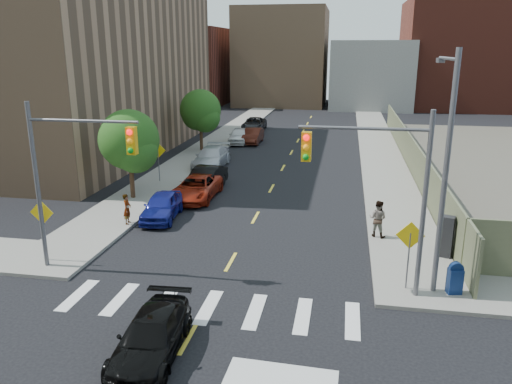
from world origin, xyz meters
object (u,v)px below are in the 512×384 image
at_px(parked_car_grey, 254,124).
at_px(pedestrian_west, 127,209).
at_px(parked_car_red, 197,188).
at_px(mailbox, 455,278).
at_px(payphone, 446,237).
at_px(black_sedan, 151,337).
at_px(parked_car_blue, 162,206).
at_px(parked_car_maroon, 253,136).
at_px(parked_car_black, 205,179).
at_px(pedestrian_east, 378,219).
at_px(parked_car_silver, 211,157).
at_px(parked_car_white, 239,136).

height_order(parked_car_grey, pedestrian_west, pedestrian_west).
distance_m(parked_car_red, parked_car_grey, 26.67).
distance_m(mailbox, payphone, 3.56).
bearing_deg(black_sedan, parked_car_grey, 92.72).
bearing_deg(parked_car_grey, parked_car_blue, -91.40).
bearing_deg(parked_car_maroon, parked_car_red, -90.09).
bearing_deg(parked_car_black, parked_car_maroon, 95.38).
relative_size(mailbox, pedestrian_east, 0.69).
bearing_deg(parked_car_black, parked_car_red, -84.62).
relative_size(parked_car_red, payphone, 2.72).
bearing_deg(parked_car_blue, mailbox, -30.97).
height_order(parked_car_red, parked_car_silver, parked_car_silver).
height_order(parked_car_blue, payphone, payphone).
bearing_deg(mailbox, parked_car_grey, 99.68).
distance_m(parked_car_black, pedestrian_east, 12.68).
relative_size(parked_car_black, parked_car_red, 0.91).
relative_size(parked_car_blue, payphone, 2.27).
bearing_deg(parked_car_silver, parked_car_black, -79.11).
height_order(parked_car_maroon, pedestrian_east, pedestrian_east).
bearing_deg(pedestrian_west, black_sedan, -158.83).
bearing_deg(parked_car_white, pedestrian_east, -66.84).
distance_m(parked_car_blue, parked_car_silver, 12.25).
relative_size(mailbox, pedestrian_west, 0.78).
distance_m(black_sedan, pedestrian_east, 13.16).
distance_m(parked_car_grey, payphone, 36.66).
distance_m(payphone, pedestrian_east, 3.43).
bearing_deg(parked_car_silver, parked_car_white, 89.24).
height_order(pedestrian_west, pedestrian_east, pedestrian_east).
bearing_deg(payphone, parked_car_blue, -173.04).
distance_m(parked_car_white, mailbox, 32.41).
distance_m(parked_car_maroon, mailbox, 32.19).
bearing_deg(parked_car_blue, parked_car_maroon, 82.28).
relative_size(mailbox, payphone, 0.67).
relative_size(parked_car_red, pedestrian_west, 3.15).
distance_m(mailbox, pedestrian_east, 6.05).
relative_size(parked_car_blue, parked_car_grey, 0.81).
height_order(parked_car_blue, black_sedan, parked_car_blue).
bearing_deg(parked_car_white, mailbox, -67.23).
height_order(parked_car_white, parked_car_grey, parked_car_white).
height_order(parked_car_red, mailbox, parked_car_red).
bearing_deg(parked_car_maroon, black_sedan, -84.52).
bearing_deg(mailbox, parked_car_maroon, 102.49).
distance_m(parked_car_blue, mailbox, 15.34).
bearing_deg(parked_car_red, parked_car_black, 90.21).
bearing_deg(parked_car_white, parked_car_grey, 86.37).
xyz_separation_m(parked_car_red, parked_car_white, (-1.30, 18.56, 0.05)).
relative_size(parked_car_blue, parked_car_black, 0.92).
distance_m(parked_car_white, parked_car_maroon, 1.35).
distance_m(parked_car_black, pedestrian_west, 7.69).
bearing_deg(parked_car_maroon, parked_car_silver, -97.06).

